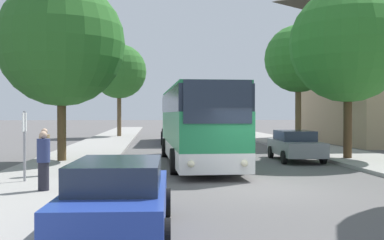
{
  "coord_description": "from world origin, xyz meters",
  "views": [
    {
      "loc": [
        -3.26,
        -13.25,
        2.3
      ],
      "look_at": [
        -0.93,
        13.74,
        1.92
      ],
      "focal_mm": 42.0,
      "sensor_mm": 36.0,
      "label": 1
    }
  ],
  "objects_px": {
    "parked_car_left_curb": "(118,195)",
    "tree_left_near": "(119,71)",
    "pedestrian_waiting_near": "(43,161)",
    "bus_front": "(197,124)",
    "tree_right_mid": "(298,59)",
    "parked_car_right_near": "(295,145)",
    "tree_left_far": "(61,43)",
    "pedestrian_waiting_far": "(45,152)",
    "tree_right_near": "(348,45)",
    "bus_middle": "(179,119)",
    "bus_stop_sign": "(24,137)"
  },
  "relations": [
    {
      "from": "parked_car_left_curb",
      "to": "tree_left_near",
      "type": "height_order",
      "value": "tree_left_near"
    },
    {
      "from": "pedestrian_waiting_near",
      "to": "bus_front",
      "type": "bearing_deg",
      "value": -86.85
    },
    {
      "from": "pedestrian_waiting_near",
      "to": "tree_right_mid",
      "type": "bearing_deg",
      "value": -90.34
    },
    {
      "from": "parked_car_right_near",
      "to": "tree_left_far",
      "type": "height_order",
      "value": "tree_left_far"
    },
    {
      "from": "tree_left_far",
      "to": "parked_car_right_near",
      "type": "bearing_deg",
      "value": 1.76
    },
    {
      "from": "tree_left_far",
      "to": "tree_right_mid",
      "type": "xyz_separation_m",
      "value": [
        14.03,
        8.67,
        0.48
      ]
    },
    {
      "from": "pedestrian_waiting_far",
      "to": "tree_left_near",
      "type": "height_order",
      "value": "tree_left_near"
    },
    {
      "from": "pedestrian_waiting_far",
      "to": "parked_car_left_curb",
      "type": "bearing_deg",
      "value": 16.53
    },
    {
      "from": "tree_right_near",
      "to": "tree_left_near",
      "type": "bearing_deg",
      "value": 119.36
    },
    {
      "from": "tree_left_near",
      "to": "tree_right_mid",
      "type": "xyz_separation_m",
      "value": [
        13.1,
        -13.92,
        -0.36
      ]
    },
    {
      "from": "pedestrian_waiting_near",
      "to": "pedestrian_waiting_far",
      "type": "relative_size",
      "value": 1.01
    },
    {
      "from": "bus_middle",
      "to": "tree_left_near",
      "type": "distance_m",
      "value": 10.36
    },
    {
      "from": "tree_left_far",
      "to": "tree_right_near",
      "type": "relative_size",
      "value": 0.99
    },
    {
      "from": "parked_car_left_curb",
      "to": "bus_stop_sign",
      "type": "distance_m",
      "value": 7.01
    },
    {
      "from": "bus_middle",
      "to": "parked_car_right_near",
      "type": "relative_size",
      "value": 2.27
    },
    {
      "from": "pedestrian_waiting_near",
      "to": "tree_left_near",
      "type": "bearing_deg",
      "value": -52.6
    },
    {
      "from": "parked_car_right_near",
      "to": "pedestrian_waiting_near",
      "type": "relative_size",
      "value": 2.75
    },
    {
      "from": "bus_stop_sign",
      "to": "tree_right_mid",
      "type": "relative_size",
      "value": 0.27
    },
    {
      "from": "parked_car_right_near",
      "to": "pedestrian_waiting_far",
      "type": "xyz_separation_m",
      "value": [
        -10.69,
        -5.49,
        0.2
      ]
    },
    {
      "from": "tree_left_near",
      "to": "parked_car_left_curb",
      "type": "bearing_deg",
      "value": -85.74
    },
    {
      "from": "pedestrian_waiting_far",
      "to": "tree_right_near",
      "type": "relative_size",
      "value": 0.2
    },
    {
      "from": "parked_car_right_near",
      "to": "tree_left_near",
      "type": "xyz_separation_m",
      "value": [
        -10.2,
        22.25,
        5.6
      ]
    },
    {
      "from": "bus_front",
      "to": "pedestrian_waiting_far",
      "type": "distance_m",
      "value": 7.31
    },
    {
      "from": "bus_stop_sign",
      "to": "tree_right_near",
      "type": "xyz_separation_m",
      "value": [
        13.52,
        6.4,
        4.12
      ]
    },
    {
      "from": "pedestrian_waiting_near",
      "to": "tree_right_near",
      "type": "height_order",
      "value": "tree_right_near"
    },
    {
      "from": "tree_left_near",
      "to": "tree_right_near",
      "type": "xyz_separation_m",
      "value": [
        12.71,
        -22.59,
        -0.71
      ]
    },
    {
      "from": "bus_front",
      "to": "parked_car_right_near",
      "type": "bearing_deg",
      "value": 10.48
    },
    {
      "from": "parked_car_right_near",
      "to": "bus_stop_sign",
      "type": "relative_size",
      "value": 2.05
    },
    {
      "from": "bus_front",
      "to": "pedestrian_waiting_far",
      "type": "height_order",
      "value": "bus_front"
    },
    {
      "from": "parked_car_right_near",
      "to": "parked_car_left_curb",
      "type": "bearing_deg",
      "value": 61.89
    },
    {
      "from": "bus_front",
      "to": "bus_middle",
      "type": "bearing_deg",
      "value": 88.22
    },
    {
      "from": "bus_front",
      "to": "bus_middle",
      "type": "xyz_separation_m",
      "value": [
        0.08,
        15.63,
        0.04
      ]
    },
    {
      "from": "bus_middle",
      "to": "tree_left_near",
      "type": "height_order",
      "value": "tree_left_near"
    },
    {
      "from": "parked_car_left_curb",
      "to": "tree_right_near",
      "type": "xyz_separation_m",
      "value": [
        10.1,
        12.46,
        4.92
      ]
    },
    {
      "from": "pedestrian_waiting_far",
      "to": "tree_left_near",
      "type": "bearing_deg",
      "value": 172.57
    },
    {
      "from": "bus_front",
      "to": "tree_left_near",
      "type": "height_order",
      "value": "tree_left_near"
    },
    {
      "from": "pedestrian_waiting_near",
      "to": "tree_left_near",
      "type": "height_order",
      "value": "tree_left_near"
    },
    {
      "from": "pedestrian_waiting_far",
      "to": "tree_left_far",
      "type": "xyz_separation_m",
      "value": [
        -0.44,
        5.15,
        4.56
      ]
    },
    {
      "from": "pedestrian_waiting_far",
      "to": "parked_car_right_near",
      "type": "bearing_deg",
      "value": 110.76
    },
    {
      "from": "pedestrian_waiting_near",
      "to": "tree_left_far",
      "type": "height_order",
      "value": "tree_left_far"
    },
    {
      "from": "bus_front",
      "to": "tree_right_near",
      "type": "relative_size",
      "value": 1.39
    },
    {
      "from": "pedestrian_waiting_far",
      "to": "tree_right_mid",
      "type": "bearing_deg",
      "value": 129.06
    },
    {
      "from": "tree_right_near",
      "to": "tree_right_mid",
      "type": "height_order",
      "value": "tree_right_near"
    },
    {
      "from": "pedestrian_waiting_far",
      "to": "tree_right_mid",
      "type": "distance_m",
      "value": 20.02
    },
    {
      "from": "tree_right_mid",
      "to": "bus_front",
      "type": "bearing_deg",
      "value": -129.92
    },
    {
      "from": "pedestrian_waiting_near",
      "to": "tree_right_near",
      "type": "xyz_separation_m",
      "value": [
        12.5,
        8.22,
        4.68
      ]
    },
    {
      "from": "pedestrian_waiting_near",
      "to": "tree_left_far",
      "type": "bearing_deg",
      "value": -45.11
    },
    {
      "from": "bus_front",
      "to": "pedestrian_waiting_far",
      "type": "xyz_separation_m",
      "value": [
        -5.74,
        -4.44,
        -0.86
      ]
    },
    {
      "from": "tree_left_near",
      "to": "tree_right_near",
      "type": "height_order",
      "value": "tree_left_near"
    },
    {
      "from": "bus_middle",
      "to": "parked_car_left_curb",
      "type": "height_order",
      "value": "bus_middle"
    }
  ]
}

